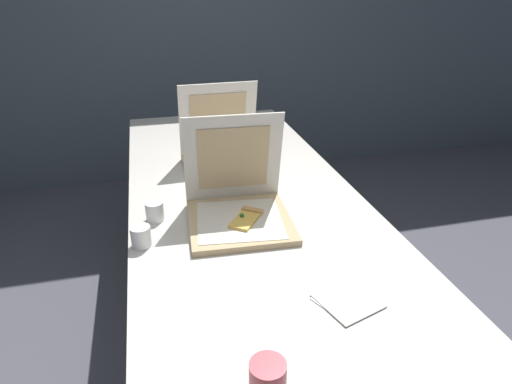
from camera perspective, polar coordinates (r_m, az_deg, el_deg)
name	(u,v)px	position (r m, az deg, el deg)	size (l,w,h in m)	color
wall_back	(184,7)	(3.53, -9.31, 22.43)	(10.00, 0.10, 2.60)	#4C5660
table	(242,199)	(1.83, -1.87, -0.84)	(0.89, 2.19, 0.73)	beige
pizza_box_front	(239,207)	(1.55, -2.26, -1.93)	(0.37, 0.37, 0.37)	tan
pizza_box_middle	(224,156)	(1.99, -4.20, 4.60)	(0.36, 0.36, 0.37)	tan
cup_white_near_left	(141,236)	(1.46, -14.59, -5.56)	(0.06, 0.06, 0.07)	white
cup_white_near_center	(155,211)	(1.60, -12.91, -2.44)	(0.06, 0.06, 0.07)	white
cup_printed_front	(268,380)	(0.98, 1.51, -23.08)	(0.08, 0.08, 0.09)	#D14C56
napkin_pile	(346,300)	(1.24, 11.55, -13.52)	(0.19, 0.18, 0.01)	white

